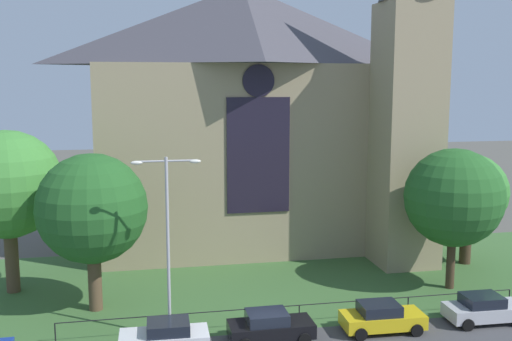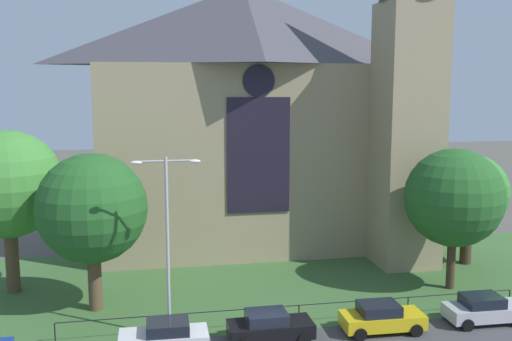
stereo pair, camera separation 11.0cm
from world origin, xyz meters
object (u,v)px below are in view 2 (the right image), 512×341
Objects in this scene: tree_left_near at (92,209)px; tree_right_far at (469,193)px; tree_left_far at (8,185)px; church_building at (255,114)px; streetlamp_near at (167,226)px; parked_car_white at (165,337)px; parked_car_black at (270,326)px; parked_car_silver at (484,309)px; parked_car_yellow at (381,317)px; tree_right_near at (454,198)px.

tree_right_far is (25.07, 3.93, -0.73)m from tree_left_near.
church_building is at bearing 26.14° from tree_left_far.
streetlamp_near is at bearing -48.42° from tree_left_near.
parked_car_black is at bearing -176.00° from parked_car_white.
parked_car_white is at bearing -177.70° from parked_car_silver.
tree_left_near is 0.89× the size of tree_left_far.
tree_left_far is at bearing -47.53° from parked_car_white.
parked_car_yellow is at bearing -177.33° from parked_car_white.
tree_left_near is at bearing -37.57° from tree_left_far.
church_building is at bearing 148.96° from tree_right_far.
parked_car_black is (4.84, -1.45, -4.99)m from streetlamp_near.
tree_right_far is 1.84× the size of parked_car_yellow.
tree_left_near is 1.13× the size of tree_right_far.
parked_car_black is (8.77, -5.87, -5.06)m from tree_left_near.
parked_car_white is at bearing -177.95° from parked_car_black.
parked_car_black is at bearing -148.98° from tree_right_far.
tree_right_far is at bearing 30.47° from parked_car_black.
church_building is 2.97× the size of tree_right_near.
church_building is 2.84× the size of streetlamp_near.
tree_left_far is 22.89m from parked_car_yellow.
parked_car_black is at bearing -157.28° from tree_right_near.
tree_left_far is 14.60m from parked_car_white.
tree_left_far reaches higher than tree_right_far.
parked_car_yellow is at bearing -0.44° from parked_car_black.
parked_car_white is 16.87m from parked_car_silver.
church_building is at bearing 101.66° from parked_car_yellow.
parked_car_yellow is at bearing -26.39° from tree_left_far.
tree_right_far is at bearing -0.07° from tree_left_far.
parked_car_white is (-7.84, -18.23, -9.53)m from church_building.
parked_car_black is (-16.30, -9.80, -4.33)m from tree_right_far.
tree_right_near is (9.95, -12.70, -4.54)m from church_building.
tree_right_near is 2.07× the size of parked_car_white.
church_building is at bearing 46.62° from tree_left_near.
streetlamp_near is at bearing -114.49° from church_building.
church_building is 22.23m from parked_car_silver.
parked_car_yellow is (10.73, -1.44, -4.99)m from streetlamp_near.
tree_left_far is (-30.23, 0.04, 1.57)m from tree_right_far.
tree_right_far is 24.07m from parked_car_white.
tree_left_near reaches higher than tree_right_far.
tree_left_far is at bearing 142.43° from tree_left_near.
tree_right_far is 0.89× the size of tree_right_near.
tree_left_near is at bearing -171.09° from tree_right_far.
streetlamp_near is at bearing -158.46° from tree_right_far.
church_building is 2.93× the size of tree_left_near.
streetlamp_near is (-21.15, -8.35, 0.66)m from tree_right_far.
parked_car_yellow is (19.81, -9.83, -5.89)m from tree_left_far.
tree_right_near reaches higher than tree_right_far.
tree_left_near is at bearing 145.63° from parked_car_black.
parked_car_black and parked_car_silver have the same top height.
parked_car_silver is at bearing -0.28° from parked_car_black.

